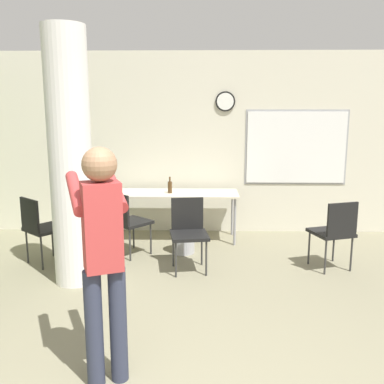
# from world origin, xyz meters

# --- Properties ---
(wall_back) EXTENTS (8.00, 0.15, 2.80)m
(wall_back) POSITION_xyz_m (0.03, 5.06, 1.40)
(wall_back) COLOR beige
(wall_back) RESTS_ON ground_plane
(support_pillar) EXTENTS (0.46, 0.46, 2.80)m
(support_pillar) POSITION_xyz_m (-1.31, 2.93, 1.40)
(support_pillar) COLOR white
(support_pillar) RESTS_ON ground_plane
(folding_table) EXTENTS (1.89, 0.64, 0.72)m
(folding_table) POSITION_xyz_m (-0.29, 4.54, 0.67)
(folding_table) COLOR beige
(folding_table) RESTS_ON ground_plane
(bottle_on_table) EXTENTS (0.06, 0.06, 0.24)m
(bottle_on_table) POSITION_xyz_m (-0.35, 4.50, 0.81)
(bottle_on_table) COLOR #4C3319
(bottle_on_table) RESTS_ON folding_table
(waste_bin) EXTENTS (0.31, 0.31, 0.39)m
(waste_bin) POSITION_xyz_m (-0.13, 3.94, 0.20)
(waste_bin) COLOR #B2B2B7
(waste_bin) RESTS_ON ground_plane
(chair_table_left) EXTENTS (0.62, 0.62, 0.87)m
(chair_table_left) POSITION_xyz_m (-0.87, 3.79, 0.51)
(chair_table_left) COLOR black
(chair_table_left) RESTS_ON ground_plane
(chair_table_front) EXTENTS (0.50, 0.50, 0.87)m
(chair_table_front) POSITION_xyz_m (-0.04, 3.33, 0.51)
(chair_table_front) COLOR black
(chair_table_front) RESTS_ON ground_plane
(chair_near_pillar) EXTENTS (0.62, 0.62, 0.87)m
(chair_near_pillar) POSITION_xyz_m (-1.90, 3.45, 0.51)
(chair_near_pillar) COLOR black
(chair_near_pillar) RESTS_ON ground_plane
(chair_mid_room) EXTENTS (0.55, 0.55, 0.87)m
(chair_mid_room) POSITION_xyz_m (1.73, 3.34, 0.51)
(chair_mid_room) COLOR black
(chair_mid_room) RESTS_ON ground_plane
(person_playing_front) EXTENTS (0.54, 0.68, 1.71)m
(person_playing_front) POSITION_xyz_m (-0.56, 1.13, 1.00)
(person_playing_front) COLOR #2D3347
(person_playing_front) RESTS_ON ground_plane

